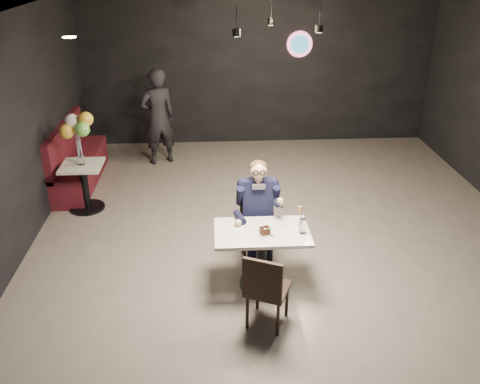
{
  "coord_description": "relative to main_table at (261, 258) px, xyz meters",
  "views": [
    {
      "loc": [
        -0.99,
        -5.66,
        3.7
      ],
      "look_at": [
        -0.64,
        0.0,
        0.97
      ],
      "focal_mm": 38.0,
      "sensor_mm": 36.0,
      "label": 1
    }
  ],
  "objects": [
    {
      "name": "sundae_glass",
      "position": [
        0.46,
        -0.08,
        0.47
      ],
      "size": [
        0.08,
        0.08,
        0.18
      ],
      "primitive_type": "cylinder",
      "color": "silver",
      "rests_on": "main_table"
    },
    {
      "name": "dessert_plate",
      "position": [
        0.02,
        -0.06,
        0.38
      ],
      "size": [
        0.2,
        0.2,
        0.01
      ],
      "primitive_type": "cylinder",
      "color": "white",
      "rests_on": "main_table"
    },
    {
      "name": "pendant_lights",
      "position": [
        0.43,
        2.6,
        2.51
      ],
      "size": [
        1.4,
        1.2,
        0.36
      ],
      "primitive_type": "cube",
      "color": "black",
      "rests_on": "floor"
    },
    {
      "name": "floor",
      "position": [
        0.43,
        0.6,
        -0.38
      ],
      "size": [
        9.0,
        9.0,
        0.0
      ],
      "primitive_type": "plane",
      "color": "gray",
      "rests_on": "ground"
    },
    {
      "name": "mint_leaf",
      "position": [
        0.1,
        -0.12,
        0.47
      ],
      "size": [
        0.06,
        0.04,
        0.01
      ],
      "primitive_type": "ellipsoid",
      "color": "green",
      "rests_on": "cake_slice"
    },
    {
      "name": "chair_near",
      "position": [
        0.0,
        -0.69,
        0.09
      ],
      "size": [
        0.57,
        0.59,
        0.92
      ],
      "primitive_type": "cube",
      "rotation": [
        0.0,
        0.0,
        -0.42
      ],
      "color": "black",
      "rests_on": "floor"
    },
    {
      "name": "seated_man",
      "position": [
        0.0,
        0.55,
        0.34
      ],
      "size": [
        0.6,
        0.8,
        1.44
      ],
      "primitive_type": "cube",
      "color": "black",
      "rests_on": "floor"
    },
    {
      "name": "booth_bench",
      "position": [
        -2.82,
        3.15,
        0.16
      ],
      "size": [
        0.54,
        2.14,
        1.07
      ],
      "primitive_type": "cube",
      "color": "#4D1019",
      "rests_on": "floor"
    },
    {
      "name": "cake_slice",
      "position": [
        0.02,
        -0.09,
        0.42
      ],
      "size": [
        0.13,
        0.12,
        0.07
      ],
      "primitive_type": "cube",
      "rotation": [
        0.0,
        0.0,
        0.35
      ],
      "color": "black",
      "rests_on": "dessert_plate"
    },
    {
      "name": "balloon_bunch",
      "position": [
        -2.52,
        2.15,
        0.85
      ],
      "size": [
        0.39,
        0.39,
        0.65
      ],
      "primitive_type": "cube",
      "color": "yellow",
      "rests_on": "balloon_vase"
    },
    {
      "name": "main_table",
      "position": [
        0.0,
        0.0,
        0.0
      ],
      "size": [
        1.1,
        0.7,
        0.75
      ],
      "primitive_type": "cube",
      "color": "silver",
      "rests_on": "floor"
    },
    {
      "name": "passerby",
      "position": [
        -1.52,
        4.03,
        0.52
      ],
      "size": [
        0.77,
        0.65,
        1.78
      ],
      "primitive_type": "imported",
      "rotation": [
        0.0,
        0.0,
        3.55
      ],
      "color": "black",
      "rests_on": "floor"
    },
    {
      "name": "side_table",
      "position": [
        -2.52,
        2.15,
        0.0
      ],
      "size": [
        0.61,
        0.61,
        0.76
      ],
      "primitive_type": "cube",
      "color": "silver",
      "rests_on": "floor"
    },
    {
      "name": "wafer_cone",
      "position": [
        0.44,
        -0.03,
        0.62
      ],
      "size": [
        0.08,
        0.08,
        0.13
      ],
      "primitive_type": "cone",
      "rotation": [
        0.0,
        0.0,
        0.26
      ],
      "color": "tan",
      "rests_on": "sundae_glass"
    },
    {
      "name": "balloon_vase",
      "position": [
        -2.52,
        2.15,
        0.45
      ],
      "size": [
        0.1,
        0.1,
        0.15
      ],
      "primitive_type": "cylinder",
      "color": "silver",
      "rests_on": "side_table"
    },
    {
      "name": "wall_sign",
      "position": [
        1.23,
        5.07,
        1.62
      ],
      "size": [
        0.5,
        0.06,
        0.5
      ],
      "primitive_type": null,
      "color": "pink",
      "rests_on": "floor"
    },
    {
      "name": "chair_far",
      "position": [
        0.0,
        0.55,
        0.09
      ],
      "size": [
        0.42,
        0.46,
        0.92
      ],
      "primitive_type": "cube",
      "color": "black",
      "rests_on": "floor"
    }
  ]
}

